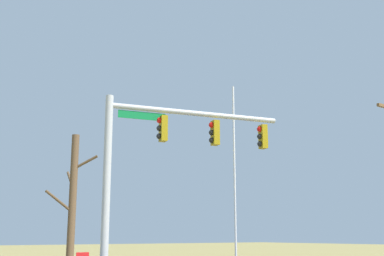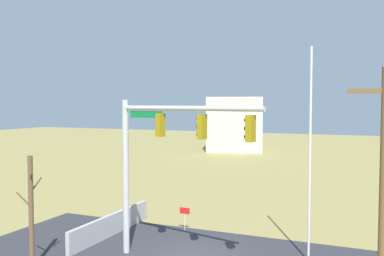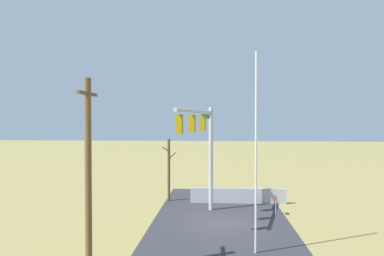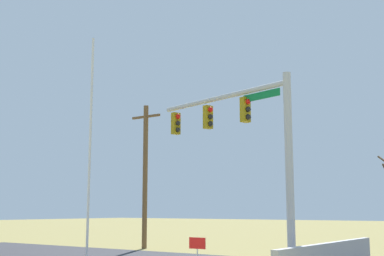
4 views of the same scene
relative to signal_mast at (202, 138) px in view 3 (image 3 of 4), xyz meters
name	(u,v)px [view 3 (image 3 of 4)]	position (x,y,z in m)	size (l,w,h in m)	color
ground_plane	(221,223)	(-0.95, -1.11, -4.86)	(160.00, 160.00, 0.00)	olive
road_surface	(222,247)	(-4.95, -1.11, -4.86)	(28.00, 8.00, 0.01)	#2D2D33
sidewalk_corner	(211,206)	(2.97, -0.48, -4.86)	(6.00, 6.00, 0.01)	#B7B5AD
retaining_fence	(238,196)	(4.02, -2.39, -4.32)	(0.20, 6.83, 1.08)	#A8A8AD
signal_mast	(202,138)	(0.00, 0.00, 0.00)	(6.79, 1.84, 6.83)	#B2B5BA
flagpole	(256,153)	(-5.67, -2.62, -0.35)	(0.10, 0.10, 9.03)	silver
utility_pole	(88,173)	(-8.49, 4.02, -0.91)	(1.90, 0.26, 7.58)	brown
bare_tree	(169,169)	(4.46, 2.66, -2.51)	(1.27, 1.02, 4.59)	brown
open_sign	(276,201)	(0.96, -4.57, -3.96)	(0.56, 0.04, 1.22)	silver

